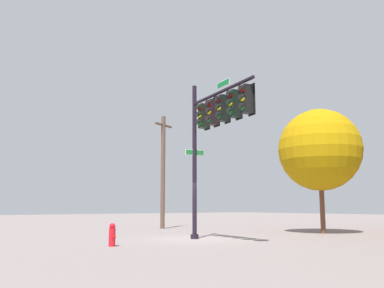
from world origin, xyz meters
name	(u,v)px	position (x,y,z in m)	size (l,w,h in m)	color
ground_plane	(195,239)	(0.00, 0.00, 0.00)	(120.00, 120.00, 0.00)	gray
signal_pole_assembly	(216,121)	(1.92, -0.33, 5.02)	(4.78, 1.48, 7.06)	black
utility_pole	(163,170)	(-8.19, 3.56, 3.87)	(0.75, 1.73, 7.48)	brown
fire_hydrant	(112,235)	(1.02, -4.54, 0.41)	(0.33, 0.24, 0.83)	red
tree_mid	(320,150)	(1.16, 7.79, 4.52)	(4.51, 4.51, 6.78)	brown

